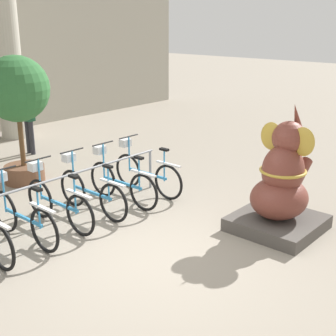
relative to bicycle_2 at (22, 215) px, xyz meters
name	(u,v)px	position (x,y,z in m)	size (l,w,h in m)	color
ground_plane	(156,255)	(0.97, -1.80, -0.41)	(60.00, 60.00, 0.00)	gray
column_right	(6,40)	(3.41, 5.80, 2.22)	(0.90, 0.90, 5.16)	#ADA899
bike_rack	(53,187)	(0.67, 0.15, 0.22)	(4.62, 0.05, 0.77)	gray
bicycle_2	(22,215)	(0.00, 0.00, 0.00)	(0.48, 1.72, 1.04)	black
bicycle_3	(58,202)	(0.67, 0.04, 0.00)	(0.48, 1.72, 1.04)	black
bicycle_4	(91,191)	(1.34, 0.04, 0.00)	(0.48, 1.72, 1.04)	black
bicycle_5	(121,181)	(2.01, 0.00, 0.00)	(0.48, 1.72, 1.04)	black
bicycle_6	(146,172)	(2.68, 0.02, 0.00)	(0.48, 1.72, 1.04)	black
elephant_statue	(281,189)	(2.90, -2.67, 0.27)	(1.27, 1.27, 2.00)	#4C4742
person_pedestrian	(28,113)	(2.75, 4.01, 0.61)	(0.22, 0.47, 1.69)	#28282D
potted_tree	(17,97)	(1.49, 2.30, 1.32)	(1.28, 1.28, 2.53)	brown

